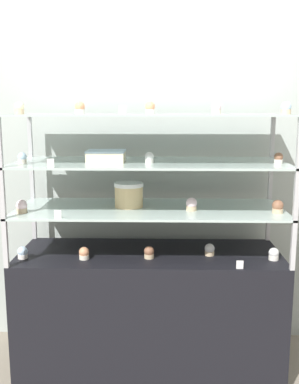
% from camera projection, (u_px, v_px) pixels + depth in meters
% --- Properties ---
extents(ground_plane, '(20.00, 20.00, 0.00)m').
position_uv_depth(ground_plane, '(150.00, 366.00, 2.72)').
color(ground_plane, gray).
extents(back_wall, '(8.00, 0.05, 2.60)m').
position_uv_depth(back_wall, '(151.00, 146.00, 2.90)').
color(back_wall, '#A8B2AD').
rests_on(back_wall, ground_plane).
extents(display_base, '(1.50, 0.56, 0.72)m').
position_uv_depth(display_base, '(150.00, 311.00, 2.65)').
color(display_base, black).
rests_on(display_base, ground_plane).
extents(display_riser_lower, '(1.50, 0.56, 0.26)m').
position_uv_depth(display_riser_lower, '(150.00, 210.00, 2.54)').
color(display_riser_lower, '#B7B7BC').
rests_on(display_riser_lower, display_base).
extents(display_riser_middle, '(1.50, 0.56, 0.26)m').
position_uv_depth(display_riser_middle, '(150.00, 164.00, 2.50)').
color(display_riser_middle, '#B7B7BC').
rests_on(display_riser_middle, display_riser_lower).
extents(display_riser_upper, '(1.50, 0.56, 0.26)m').
position_uv_depth(display_riser_upper, '(150.00, 116.00, 2.45)').
color(display_riser_upper, '#B7B7BC').
rests_on(display_riser_upper, display_riser_middle).
extents(layer_cake_centerpiece, '(0.17, 0.17, 0.14)m').
position_uv_depth(layer_cake_centerpiece, '(129.00, 195.00, 2.56)').
color(layer_cake_centerpiece, '#DBBC84').
rests_on(layer_cake_centerpiece, display_riser_lower).
extents(sheet_cake_frosted, '(0.21, 0.18, 0.06)m').
position_uv_depth(sheet_cake_frosted, '(106.00, 156.00, 2.48)').
color(sheet_cake_frosted, beige).
rests_on(sheet_cake_frosted, display_riser_middle).
extents(cupcake_0, '(0.06, 0.06, 0.07)m').
position_uv_depth(cupcake_0, '(23.00, 253.00, 2.48)').
color(cupcake_0, white).
rests_on(cupcake_0, display_base).
extents(cupcake_1, '(0.06, 0.06, 0.07)m').
position_uv_depth(cupcake_1, '(84.00, 253.00, 2.47)').
color(cupcake_1, beige).
rests_on(cupcake_1, display_base).
extents(cupcake_2, '(0.06, 0.06, 0.07)m').
position_uv_depth(cupcake_2, '(149.00, 253.00, 2.48)').
color(cupcake_2, '#CCB28C').
rests_on(cupcake_2, display_base).
extents(cupcake_3, '(0.06, 0.06, 0.07)m').
position_uv_depth(cupcake_3, '(210.00, 250.00, 2.53)').
color(cupcake_3, '#CCB28C').
rests_on(cupcake_3, display_base).
extents(cupcake_4, '(0.06, 0.06, 0.07)m').
position_uv_depth(cupcake_4, '(274.00, 254.00, 2.46)').
color(cupcake_4, white).
rests_on(cupcake_4, display_base).
extents(price_tag_0, '(0.04, 0.00, 0.04)m').
position_uv_depth(price_tag_0, '(240.00, 265.00, 2.32)').
color(price_tag_0, white).
rests_on(price_tag_0, display_base).
extents(cupcake_5, '(0.06, 0.06, 0.07)m').
position_uv_depth(cupcake_5, '(22.00, 207.00, 2.42)').
color(cupcake_5, '#CCB28C').
rests_on(cupcake_5, display_riser_lower).
extents(cupcake_6, '(0.06, 0.06, 0.07)m').
position_uv_depth(cupcake_6, '(191.00, 204.00, 2.47)').
color(cupcake_6, '#CCB28C').
rests_on(cupcake_6, display_riser_lower).
extents(cupcake_7, '(0.06, 0.06, 0.07)m').
position_uv_depth(cupcake_7, '(278.00, 207.00, 2.41)').
color(cupcake_7, '#CCB28C').
rests_on(cupcake_7, display_riser_lower).
extents(price_tag_1, '(0.04, 0.00, 0.04)m').
position_uv_depth(price_tag_1, '(58.00, 214.00, 2.29)').
color(price_tag_1, white).
rests_on(price_tag_1, display_riser_lower).
extents(cupcake_8, '(0.05, 0.05, 0.06)m').
position_uv_depth(cupcake_8, '(22.00, 158.00, 2.42)').
color(cupcake_8, beige).
rests_on(cupcake_8, display_riser_middle).
extents(cupcake_9, '(0.05, 0.05, 0.06)m').
position_uv_depth(cupcake_9, '(150.00, 158.00, 2.43)').
color(cupcake_9, white).
rests_on(cupcake_9, display_riser_middle).
extents(cupcake_10, '(0.05, 0.05, 0.06)m').
position_uv_depth(cupcake_10, '(278.00, 158.00, 2.41)').
color(cupcake_10, white).
rests_on(cupcake_10, display_riser_middle).
extents(price_tag_2, '(0.04, 0.00, 0.04)m').
position_uv_depth(price_tag_2, '(51.00, 163.00, 2.25)').
color(price_tag_2, white).
rests_on(price_tag_2, display_riser_middle).
extents(cupcake_11, '(0.05, 0.05, 0.06)m').
position_uv_depth(cupcake_11, '(19.00, 108.00, 2.40)').
color(cupcake_11, '#CCB28C').
rests_on(cupcake_11, display_riser_upper).
extents(cupcake_12, '(0.05, 0.05, 0.06)m').
position_uv_depth(cupcake_12, '(80.00, 108.00, 2.30)').
color(cupcake_12, white).
rests_on(cupcake_12, display_riser_upper).
extents(cupcake_13, '(0.05, 0.05, 0.06)m').
position_uv_depth(cupcake_13, '(150.00, 108.00, 2.35)').
color(cupcake_13, white).
rests_on(cupcake_13, display_riser_upper).
extents(cupcake_14, '(0.05, 0.05, 0.06)m').
position_uv_depth(cupcake_14, '(216.00, 108.00, 2.35)').
color(cupcake_14, beige).
rests_on(cupcake_14, display_riser_upper).
extents(cupcake_15, '(0.05, 0.05, 0.06)m').
position_uv_depth(cupcake_15, '(286.00, 108.00, 2.29)').
color(cupcake_15, '#CCB28C').
rests_on(cupcake_15, display_riser_upper).
extents(price_tag_3, '(0.04, 0.00, 0.04)m').
position_uv_depth(price_tag_3, '(122.00, 110.00, 2.19)').
color(price_tag_3, white).
rests_on(price_tag_3, display_riser_upper).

